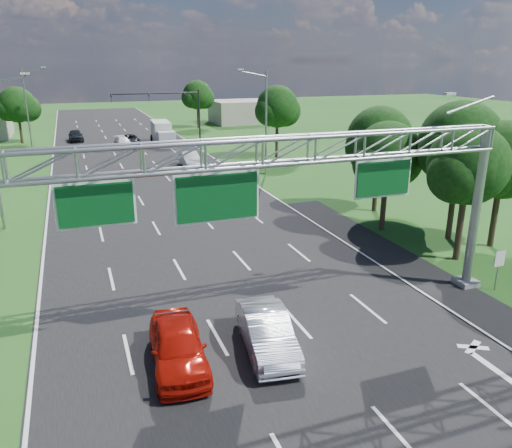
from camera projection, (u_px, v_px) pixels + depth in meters
name	position (u px, v px, depth m)	size (l,w,h in m)	color
ground	(172.00, 212.00, 37.68)	(220.00, 220.00, 0.00)	#1E5018
road	(172.00, 212.00, 37.68)	(18.00, 180.00, 0.02)	black
road_flare	(419.00, 273.00, 26.78)	(3.00, 30.00, 0.02)	black
sign_gantry	(261.00, 167.00, 19.60)	(23.50, 1.00, 9.56)	gray
regulatory_sign	(499.00, 262.00, 24.34)	(0.60, 0.08, 2.10)	gray
traffic_signal	(174.00, 104.00, 69.73)	(12.21, 0.24, 7.00)	black
streetlight_l_far	(28.00, 104.00, 63.42)	(2.97, 0.22, 10.16)	gray
streetlight_r_mid	(264.00, 118.00, 48.57)	(2.97, 0.22, 10.16)	gray
tree_cluster_right	(436.00, 154.00, 31.26)	(9.91, 14.60, 8.68)	#2D2116
tree_verge_lc	(18.00, 106.00, 67.56)	(5.76, 4.80, 7.62)	#2D2116
tree_verge_rd	(278.00, 109.00, 57.29)	(5.76, 4.80, 8.28)	#2D2116
tree_verge_re	(198.00, 96.00, 83.51)	(5.76, 4.80, 7.84)	#2D2116
building_right	(246.00, 112.00, 91.30)	(12.00, 9.00, 4.00)	#A09586
red_coupe	(178.00, 346.00, 18.42)	(1.97, 4.90, 1.67)	#B21208
silver_sedan	(267.00, 332.00, 19.47)	(1.69, 4.86, 1.60)	silver
car_queue_a	(123.00, 142.00, 66.30)	(1.72, 4.22, 1.23)	white
car_queue_b	(131.00, 139.00, 68.41)	(2.04, 4.42, 1.23)	black
car_queue_c	(76.00, 135.00, 70.52)	(1.89, 4.70, 1.60)	black
car_queue_d	(190.00, 160.00, 53.37)	(1.67, 4.78, 1.58)	silver
box_truck	(162.00, 133.00, 68.03)	(2.56, 7.92, 2.96)	silver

